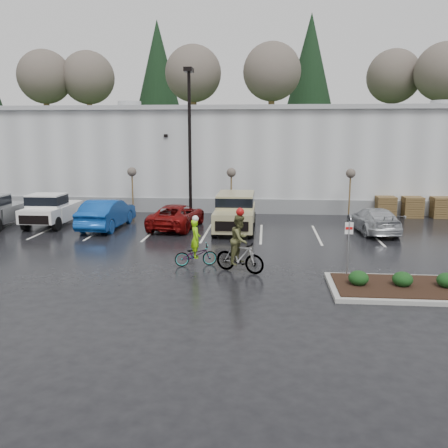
# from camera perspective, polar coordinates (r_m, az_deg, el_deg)

# --- Properties ---
(ground) EXTENTS (120.00, 120.00, 0.00)m
(ground) POSITION_cam_1_polar(r_m,az_deg,el_deg) (18.12, 2.62, -6.48)
(ground) COLOR black
(ground) RESTS_ON ground
(warehouse) EXTENTS (60.50, 15.50, 7.20)m
(warehouse) POSITION_cam_1_polar(r_m,az_deg,el_deg) (39.31, 4.05, 8.36)
(warehouse) COLOR #A7AAAC
(warehouse) RESTS_ON ground
(wooded_ridge) EXTENTS (80.00, 25.00, 6.00)m
(wooded_ridge) POSITION_cam_1_polar(r_m,az_deg,el_deg) (62.33, 4.43, 8.72)
(wooded_ridge) COLOR #1E3817
(wooded_ridge) RESTS_ON ground
(lamppost) EXTENTS (0.50, 1.00, 9.22)m
(lamppost) POSITION_cam_1_polar(r_m,az_deg,el_deg) (29.65, -4.17, 11.45)
(lamppost) COLOR black
(lamppost) RESTS_ON ground
(sapling_west) EXTENTS (0.60, 0.60, 3.20)m
(sapling_west) POSITION_cam_1_polar(r_m,az_deg,el_deg) (31.61, -11.02, 5.88)
(sapling_west) COLOR #513A20
(sapling_west) RESTS_ON ground
(sapling_mid) EXTENTS (0.60, 0.60, 3.20)m
(sapling_mid) POSITION_cam_1_polar(r_m,az_deg,el_deg) (30.47, 0.88, 5.89)
(sapling_mid) COLOR #513A20
(sapling_mid) RESTS_ON ground
(sapling_east) EXTENTS (0.60, 0.60, 3.20)m
(sapling_east) POSITION_cam_1_polar(r_m,az_deg,el_deg) (30.85, 14.98, 5.59)
(sapling_east) COLOR #513A20
(sapling_east) RESTS_ON ground
(pallet_stack_a) EXTENTS (1.20, 1.20, 1.35)m
(pallet_stack_a) POSITION_cam_1_polar(r_m,az_deg,el_deg) (32.58, 18.84, 2.00)
(pallet_stack_a) COLOR #513A20
(pallet_stack_a) RESTS_ON ground
(pallet_stack_b) EXTENTS (1.20, 1.20, 1.35)m
(pallet_stack_b) POSITION_cam_1_polar(r_m,az_deg,el_deg) (33.03, 21.70, 1.92)
(pallet_stack_b) COLOR #513A20
(pallet_stack_b) RESTS_ON ground
(pallet_stack_c) EXTENTS (1.20, 1.20, 1.35)m
(pallet_stack_c) POSITION_cam_1_polar(r_m,az_deg,el_deg) (33.59, 24.65, 1.84)
(pallet_stack_c) COLOR #513A20
(pallet_stack_c) RESTS_ON ground
(curb_island) EXTENTS (8.00, 3.00, 0.15)m
(curb_island) POSITION_cam_1_polar(r_m,az_deg,el_deg) (18.26, 25.18, -7.17)
(curb_island) COLOR gray
(curb_island) RESTS_ON ground
(mulch_bed) EXTENTS (7.60, 2.60, 0.04)m
(mulch_bed) POSITION_cam_1_polar(r_m,az_deg,el_deg) (18.23, 25.21, -6.88)
(mulch_bed) COLOR black
(mulch_bed) RESTS_ON curb_island
(shrub_a) EXTENTS (0.70, 0.70, 0.52)m
(shrub_a) POSITION_cam_1_polar(r_m,az_deg,el_deg) (17.35, 15.88, -6.28)
(shrub_a) COLOR black
(shrub_a) RESTS_ON curb_island
(shrub_b) EXTENTS (0.70, 0.70, 0.52)m
(shrub_b) POSITION_cam_1_polar(r_m,az_deg,el_deg) (17.70, 20.68, -6.24)
(shrub_b) COLOR black
(shrub_b) RESTS_ON curb_island
(shrub_c) EXTENTS (0.70, 0.70, 0.52)m
(shrub_c) POSITION_cam_1_polar(r_m,az_deg,el_deg) (18.16, 25.27, -6.15)
(shrub_c) COLOR black
(shrub_c) RESTS_ON curb_island
(fire_lane_sign) EXTENTS (0.30, 0.05, 2.20)m
(fire_lane_sign) POSITION_cam_1_polar(r_m,az_deg,el_deg) (18.20, 14.74, -2.18)
(fire_lane_sign) COLOR gray
(fire_lane_sign) RESTS_ON ground
(pickup_white) EXTENTS (2.10, 5.20, 1.96)m
(pickup_white) POSITION_cam_1_polar(r_m,az_deg,el_deg) (29.96, -19.74, 1.79)
(pickup_white) COLOR silver
(pickup_white) RESTS_ON ground
(car_blue) EXTENTS (2.00, 5.21, 1.70)m
(car_blue) POSITION_cam_1_polar(r_m,az_deg,el_deg) (27.98, -13.91, 1.23)
(car_blue) COLOR #0D3D92
(car_blue) RESTS_ON ground
(car_red) EXTENTS (2.90, 5.23, 1.38)m
(car_red) POSITION_cam_1_polar(r_m,az_deg,el_deg) (27.38, -5.70, 0.96)
(car_red) COLOR #6B0A09
(car_red) RESTS_ON ground
(suv_tan) EXTENTS (2.20, 5.10, 2.06)m
(suv_tan) POSITION_cam_1_polar(r_m,az_deg,el_deg) (26.40, 1.34, 1.38)
(suv_tan) COLOR tan
(suv_tan) RESTS_ON ground
(car_far_silver) EXTENTS (2.47, 4.92, 1.37)m
(car_far_silver) POSITION_cam_1_polar(r_m,az_deg,el_deg) (27.31, 17.54, 0.46)
(car_far_silver) COLOR #B9BCC1
(car_far_silver) RESTS_ON ground
(cyclist_hivis) EXTENTS (1.84, 1.04, 2.11)m
(cyclist_hivis) POSITION_cam_1_polar(r_m,az_deg,el_deg) (19.58, -3.42, -3.15)
(cyclist_hivis) COLOR #3F3F44
(cyclist_hivis) RESTS_ON ground
(cyclist_olive) EXTENTS (2.05, 1.30, 2.58)m
(cyclist_olive) POSITION_cam_1_polar(r_m,az_deg,el_deg) (18.58, 1.92, -3.07)
(cyclist_olive) COLOR #3F3F44
(cyclist_olive) RESTS_ON ground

